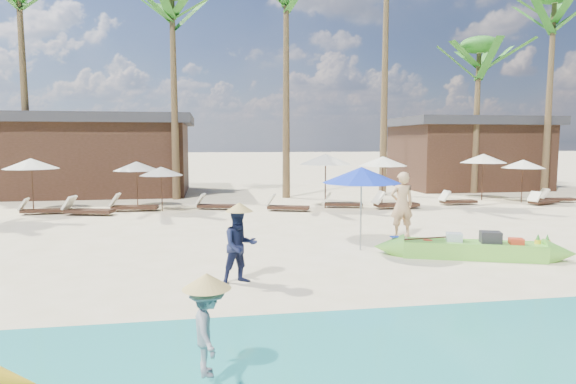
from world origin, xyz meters
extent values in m
plane|color=beige|center=(0.00, 0.00, 0.00)|extent=(240.00, 240.00, 0.00)
cube|color=#6CC83D|center=(4.62, 0.59, 0.20)|extent=(3.37, 1.77, 0.40)
cube|color=white|center=(4.62, 0.59, 0.22)|extent=(2.87, 1.43, 0.18)
cube|color=#262628|center=(5.02, 0.45, 0.49)|extent=(0.57, 0.50, 0.37)
cube|color=silver|center=(4.25, 0.78, 0.46)|extent=(0.45, 0.42, 0.29)
cube|color=red|center=(5.55, 0.20, 0.43)|extent=(0.39, 0.35, 0.23)
cylinder|color=red|center=(3.65, 0.99, 0.36)|extent=(0.23, 0.23, 0.09)
cylinder|color=#262628|center=(3.37, 0.98, 0.35)|extent=(0.21, 0.21, 0.08)
sphere|color=tan|center=(3.09, 1.13, 0.40)|extent=(0.19, 0.19, 0.19)
cylinder|color=yellow|center=(6.09, 0.16, 0.40)|extent=(0.15, 0.15, 0.19)
cylinder|color=yellow|center=(6.29, 0.09, 0.40)|extent=(0.15, 0.15, 0.19)
imported|color=tan|center=(3.96, 3.41, 0.98)|extent=(0.73, 0.49, 1.97)
imported|color=#141A38|center=(-1.15, -0.59, 0.77)|extent=(0.89, 0.78, 1.53)
imported|color=gray|center=(-1.78, -4.75, 0.72)|extent=(0.46, 0.73, 1.08)
cylinder|color=#99999E|center=(2.18, 1.86, 1.07)|extent=(0.05, 0.05, 2.14)
cone|color=#1432C3|center=(2.18, 1.86, 2.00)|extent=(2.05, 2.05, 0.42)
cylinder|color=#392017|center=(-8.85, 10.75, 1.06)|extent=(0.05, 0.05, 2.12)
cone|color=white|center=(-8.85, 10.75, 1.97)|extent=(2.12, 2.12, 0.42)
cube|color=#392017|center=(-8.24, 10.01, 0.14)|extent=(1.62, 0.58, 0.11)
cube|color=white|center=(-8.94, 9.98, 0.42)|extent=(0.38, 0.53, 0.47)
cylinder|color=#392017|center=(-4.80, 11.21, 0.98)|extent=(0.05, 0.05, 1.96)
cone|color=white|center=(-4.80, 11.21, 1.82)|extent=(1.96, 1.96, 0.39)
cube|color=#392017|center=(-6.36, 9.42, 0.16)|extent=(1.93, 1.03, 0.13)
cube|color=white|center=(-7.15, 9.62, 0.49)|extent=(0.55, 0.68, 0.54)
cube|color=#392017|center=(-4.77, 10.28, 0.16)|extent=(1.88, 0.72, 0.13)
cube|color=white|center=(-5.58, 10.34, 0.49)|extent=(0.45, 0.62, 0.54)
cylinder|color=#392017|center=(-3.67, 10.09, 0.89)|extent=(0.04, 0.04, 1.78)
cone|color=white|center=(-3.67, 10.09, 1.66)|extent=(1.78, 1.78, 0.36)
cube|color=#392017|center=(-1.42, 10.25, 0.14)|extent=(1.72, 0.94, 0.12)
cube|color=white|center=(-2.12, 10.44, 0.43)|extent=(0.49, 0.61, 0.48)
cylinder|color=#392017|center=(3.19, 9.91, 1.14)|extent=(0.06, 0.06, 2.27)
cone|color=white|center=(3.19, 9.91, 2.11)|extent=(2.27, 2.27, 0.45)
cube|color=#392017|center=(1.48, 9.28, 0.15)|extent=(1.79, 1.06, 0.12)
cube|color=white|center=(0.77, 9.51, 0.45)|extent=(0.53, 0.64, 0.50)
cube|color=#392017|center=(4.02, 9.93, 0.14)|extent=(1.71, 0.90, 0.11)
cube|color=white|center=(3.32, 10.10, 0.43)|extent=(0.48, 0.60, 0.48)
cylinder|color=#392017|center=(5.91, 10.30, 1.07)|extent=(0.05, 0.05, 2.15)
cone|color=white|center=(5.91, 10.30, 2.00)|extent=(2.15, 2.15, 0.43)
cube|color=#392017|center=(6.18, 9.27, 0.17)|extent=(1.91, 0.69, 0.13)
cube|color=white|center=(5.35, 9.23, 0.50)|extent=(0.45, 0.63, 0.55)
cube|color=#392017|center=(6.14, 9.22, 0.15)|extent=(1.74, 0.63, 0.12)
cube|color=white|center=(5.38, 9.25, 0.45)|extent=(0.41, 0.57, 0.50)
cylinder|color=#392017|center=(11.46, 11.43, 1.10)|extent=(0.06, 0.06, 2.21)
cone|color=white|center=(11.46, 11.43, 2.05)|extent=(2.21, 2.21, 0.44)
cube|color=#392017|center=(9.45, 10.00, 0.14)|extent=(1.66, 0.62, 0.12)
cube|color=white|center=(8.73, 9.96, 0.43)|extent=(0.40, 0.55, 0.48)
cylinder|color=#392017|center=(12.79, 10.27, 0.98)|extent=(0.05, 0.05, 1.96)
cone|color=white|center=(12.79, 10.27, 1.82)|extent=(1.96, 1.96, 0.39)
cube|color=#392017|center=(13.28, 9.37, 0.14)|extent=(1.64, 0.98, 0.11)
cube|color=white|center=(12.63, 9.15, 0.41)|extent=(0.49, 0.59, 0.46)
cube|color=#392017|center=(14.51, 10.05, 0.14)|extent=(1.67, 0.66, 0.12)
cube|color=white|center=(13.79, 10.11, 0.43)|extent=(0.41, 0.56, 0.48)
cone|color=brown|center=(-10.45, 15.08, 5.45)|extent=(0.40, 0.40, 10.89)
cone|color=brown|center=(-3.36, 14.27, 5.04)|extent=(0.40, 0.40, 10.08)
cone|color=brown|center=(2.15, 14.01, 5.63)|extent=(0.40, 0.40, 11.26)
cone|color=brown|center=(7.45, 14.38, 6.58)|extent=(0.40, 0.40, 13.16)
cone|color=brown|center=(12.84, 14.52, 4.04)|extent=(0.40, 0.40, 8.07)
ellipsoid|color=#256C1B|center=(12.84, 14.52, 8.07)|extent=(2.08, 2.08, 0.88)
cone|color=brown|center=(16.57, 13.68, 5.32)|extent=(0.40, 0.40, 10.64)
cube|color=#392017|center=(-8.00, 17.50, 1.90)|extent=(10.00, 6.00, 3.80)
cube|color=#2D2D33|center=(-8.00, 17.50, 4.05)|extent=(10.80, 6.60, 0.50)
cube|color=#392017|center=(14.00, 17.50, 1.90)|extent=(8.00, 6.00, 3.80)
cube|color=#2D2D33|center=(14.00, 17.50, 4.05)|extent=(8.80, 6.60, 0.50)
camera|label=1|loc=(-1.73, -10.14, 2.86)|focal=30.00mm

